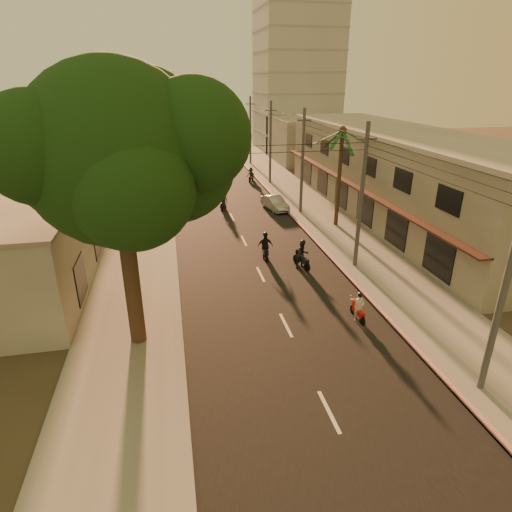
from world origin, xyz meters
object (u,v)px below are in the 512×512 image
(broadleaf_tree, at_px, (127,155))
(palm_tree, at_px, (342,136))
(scooter_mid_a, at_px, (302,255))
(parked_car, at_px, (275,203))
(scooter_far_b, at_px, (251,175))
(scooter_mid_b, at_px, (265,247))
(scooter_far_a, at_px, (223,201))
(scooter_red, at_px, (359,308))

(broadleaf_tree, xyz_separation_m, palm_tree, (14.61, 13.86, -1.33))
(scooter_mid_a, bearing_deg, parked_car, 69.24)
(scooter_mid_a, relative_size, scooter_far_b, 1.13)
(scooter_mid_b, distance_m, scooter_far_a, 12.13)
(broadleaf_tree, distance_m, parked_car, 23.55)
(scooter_red, distance_m, parked_car, 19.75)
(broadleaf_tree, distance_m, palm_tree, 20.18)
(scooter_red, bearing_deg, scooter_mid_a, 95.95)
(palm_tree, xyz_separation_m, scooter_mid_a, (-5.19, -7.52, -6.28))
(palm_tree, xyz_separation_m, scooter_red, (-4.33, -14.21, -6.47))
(broadleaf_tree, height_order, scooter_far_b, broadleaf_tree)
(scooter_mid_a, xyz_separation_m, scooter_mid_b, (-1.97, 1.97, -0.03))
(scooter_mid_b, distance_m, parked_car, 11.58)
(scooter_far_a, bearing_deg, scooter_red, -64.67)
(scooter_far_a, bearing_deg, scooter_mid_b, -69.82)
(scooter_red, height_order, scooter_far_b, scooter_far_b)
(broadleaf_tree, distance_m, scooter_far_b, 33.73)
(scooter_red, xyz_separation_m, scooter_far_a, (-4.11, 20.72, 0.14))
(scooter_far_b, height_order, parked_car, scooter_far_b)
(scooter_far_b, bearing_deg, scooter_mid_b, -71.51)
(scooter_far_a, relative_size, parked_car, 0.46)
(broadleaf_tree, relative_size, scooter_mid_b, 6.36)
(scooter_far_a, height_order, parked_car, scooter_far_a)
(scooter_mid_a, height_order, scooter_far_b, scooter_mid_a)
(scooter_far_a, bearing_deg, parked_car, 2.17)
(scooter_red, xyz_separation_m, scooter_mid_a, (-0.86, 6.69, 0.18))
(scooter_far_a, bearing_deg, scooter_mid_a, -62.84)
(broadleaf_tree, relative_size, scooter_red, 7.59)
(broadleaf_tree, xyz_separation_m, scooter_red, (10.28, -0.35, -7.79))
(scooter_far_b, xyz_separation_m, parked_car, (0.01, -11.62, -0.15))
(scooter_far_a, height_order, scooter_far_b, scooter_far_a)
(scooter_far_b, relative_size, parked_car, 0.42)
(scooter_red, distance_m, scooter_mid_a, 6.75)
(scooter_far_b, bearing_deg, broadleaf_tree, -82.30)
(scooter_far_b, distance_m, parked_car, 11.62)
(palm_tree, relative_size, scooter_far_a, 4.51)
(scooter_red, distance_m, scooter_far_b, 31.37)
(scooter_far_b, bearing_deg, scooter_mid_a, -66.31)
(scooter_mid_b, bearing_deg, parked_car, 76.99)
(palm_tree, bearing_deg, scooter_far_b, 102.48)
(scooter_red, bearing_deg, scooter_mid_b, 106.73)
(scooter_mid_b, relative_size, scooter_far_b, 1.13)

